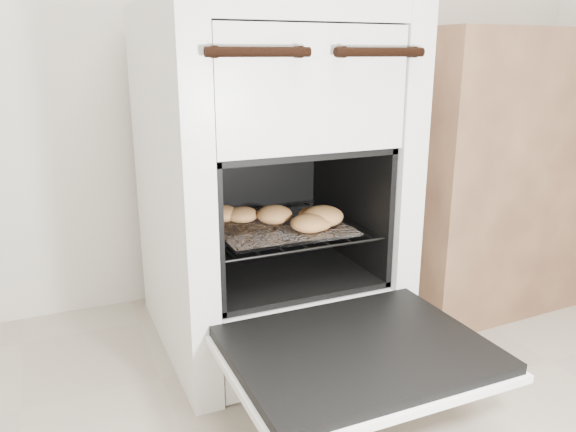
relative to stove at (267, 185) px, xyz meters
name	(u,v)px	position (x,y,z in m)	size (l,w,h in m)	color
stove	(267,185)	(0.00, 0.00, 0.00)	(0.61, 0.68, 0.94)	silver
oven_door	(358,352)	(0.00, -0.52, -0.26)	(0.55, 0.43, 0.04)	black
oven_rack	(276,227)	(0.00, -0.07, -0.10)	(0.45, 0.43, 0.01)	black
foil_sheet	(279,227)	(0.00, -0.09, -0.10)	(0.35, 0.31, 0.01)	white
baked_rolls	(289,217)	(0.02, -0.10, -0.07)	(0.37, 0.31, 0.05)	tan
counter	(492,164)	(0.87, 0.05, -0.02)	(0.89, 0.59, 0.89)	brown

